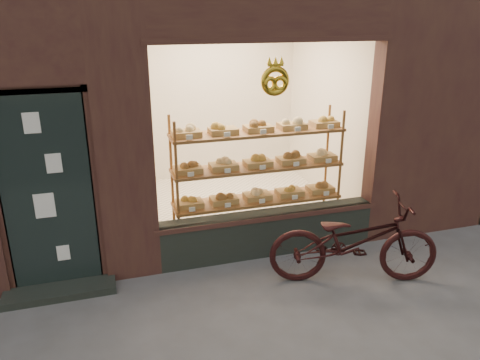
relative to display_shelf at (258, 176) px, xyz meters
name	(u,v)px	position (x,y,z in m)	size (l,w,h in m)	color
display_shelf	(258,176)	(0.00, 0.00, 0.00)	(2.20, 0.45, 1.70)	brown
bicycle	(354,241)	(0.67, -1.30, -0.39)	(0.65, 1.85, 0.97)	black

